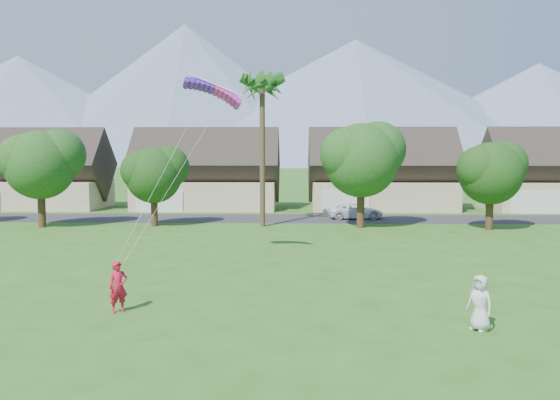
{
  "coord_description": "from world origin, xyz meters",
  "views": [
    {
      "loc": [
        0.79,
        -16.14,
        6.07
      ],
      "look_at": [
        0.0,
        10.0,
        3.8
      ],
      "focal_mm": 35.0,
      "sensor_mm": 36.0,
      "label": 1
    }
  ],
  "objects_px": {
    "kite_flyer": "(118,287)",
    "parked_car": "(356,211)",
    "watcher": "(480,303)",
    "parafoil_kite": "(214,89)"
  },
  "relations": [
    {
      "from": "watcher",
      "to": "parked_car",
      "type": "distance_m",
      "value": 31.71
    },
    {
      "from": "kite_flyer",
      "to": "parked_car",
      "type": "relative_size",
      "value": 0.39
    },
    {
      "from": "kite_flyer",
      "to": "parked_car",
      "type": "xyz_separation_m",
      "value": [
        12.25,
        29.98,
        -0.28
      ]
    },
    {
      "from": "kite_flyer",
      "to": "watcher",
      "type": "height_order",
      "value": "kite_flyer"
    },
    {
      "from": "kite_flyer",
      "to": "parafoil_kite",
      "type": "relative_size",
      "value": 0.59
    },
    {
      "from": "parked_car",
      "to": "parafoil_kite",
      "type": "relative_size",
      "value": 1.5
    },
    {
      "from": "parafoil_kite",
      "to": "kite_flyer",
      "type": "bearing_deg",
      "value": -115.04
    },
    {
      "from": "watcher",
      "to": "parafoil_kite",
      "type": "bearing_deg",
      "value": -174.15
    },
    {
      "from": "kite_flyer",
      "to": "watcher",
      "type": "bearing_deg",
      "value": -42.72
    },
    {
      "from": "kite_flyer",
      "to": "parked_car",
      "type": "distance_m",
      "value": 32.38
    }
  ]
}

